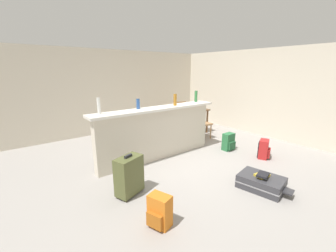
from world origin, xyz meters
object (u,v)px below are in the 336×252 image
object	(u,v)px
dining_chair_far_side	(179,114)
suitcase_flat_charcoal	(261,182)
bottle_blue	(138,104)
book_stack	(262,175)
bottle_white	(99,106)
bottle_green	(196,96)
dining_table	(188,112)
dining_chair_near_partition	(201,120)
backpack_red	(264,149)
suitcase_upright_olive	(129,175)
bottle_amber	(175,100)
backpack_green	(229,142)
backpack_orange	(159,211)

from	to	relation	value
dining_chair_far_side	suitcase_flat_charcoal	bearing A→B (deg)	-109.56
bottle_blue	book_stack	xyz separation A→B (m)	(1.01, -2.21, -0.99)
bottle_white	bottle_green	distance (m)	2.45
dining_table	bottle_white	bearing A→B (deg)	-162.32
dining_chair_near_partition	backpack_red	world-z (taller)	dining_chair_near_partition
bottle_green	suitcase_flat_charcoal	size ratio (longest dim) A/B	0.31
bottle_green	suitcase_flat_charcoal	bearing A→B (deg)	-105.59
dining_chair_far_side	bottle_white	bearing A→B (deg)	-154.66
suitcase_flat_charcoal	suitcase_upright_olive	size ratio (longest dim) A/B	1.31
bottle_amber	dining_chair_near_partition	world-z (taller)	bottle_amber
dining_table	backpack_red	distance (m)	2.54
bottle_amber	backpack_green	xyz separation A→B (m)	(1.19, -0.63, -1.07)
dining_chair_far_side	backpack_orange	world-z (taller)	dining_chair_far_side
backpack_green	bottle_amber	bearing A→B (deg)	151.98
dining_chair_near_partition	book_stack	distance (m)	2.87
dining_chair_far_side	book_stack	bearing A→B (deg)	-109.68
dining_chair_far_side	backpack_orange	bearing A→B (deg)	-133.31
backpack_red	backpack_orange	bearing A→B (deg)	-173.83
dining_table	bottle_amber	bearing A→B (deg)	-142.86
dining_table	book_stack	bearing A→B (deg)	-112.05
bottle_amber	dining_chair_near_partition	bearing A→B (deg)	19.47
bottle_blue	bottle_green	xyz separation A→B (m)	(1.63, -0.00, 0.03)
backpack_red	suitcase_upright_olive	xyz separation A→B (m)	(-3.05, 0.53, 0.13)
dining_chair_near_partition	bottle_green	bearing A→B (deg)	-148.86
suitcase_upright_olive	backpack_green	bearing A→B (deg)	5.29
dining_chair_far_side	bottle_blue	bearing A→B (deg)	-147.95
dining_chair_near_partition	bottle_blue	bearing A→B (deg)	-170.66
suitcase_flat_charcoal	backpack_orange	size ratio (longest dim) A/B	2.08
suitcase_flat_charcoal	book_stack	world-z (taller)	book_stack
bottle_blue	dining_table	world-z (taller)	bottle_blue
dining_table	backpack_green	size ratio (longest dim) A/B	2.62
backpack_red	backpack_green	bearing A→B (deg)	105.04
bottle_blue	dining_chair_far_side	bearing A→B (deg)	32.05
bottle_green	book_stack	distance (m)	2.51
book_stack	suitcase_upright_olive	bearing A→B (deg)	146.33
bottle_blue	bottle_amber	distance (m)	0.88
dining_chair_near_partition	backpack_green	size ratio (longest dim) A/B	2.21
suitcase_flat_charcoal	backpack_orange	xyz separation A→B (m)	(-1.84, 0.32, 0.09)
bottle_amber	dining_chair_near_partition	size ratio (longest dim) A/B	0.28
dining_table	backpack_orange	size ratio (longest dim) A/B	2.62
bottle_green	backpack_green	xyz separation A→B (m)	(0.42, -0.75, -1.08)
bottle_blue	bottle_amber	world-z (taller)	bottle_amber
backpack_green	suitcase_upright_olive	size ratio (longest dim) A/B	0.63
bottle_amber	backpack_orange	distance (m)	2.66
dining_table	backpack_red	xyz separation A→B (m)	(-0.02, -2.50, -0.44)
backpack_green	dining_chair_far_side	bearing A→B (deg)	83.27
dining_chair_near_partition	dining_chair_far_side	bearing A→B (deg)	86.59
bottle_white	bottle_blue	distance (m)	0.82
bottle_white	suitcase_flat_charcoal	bearing A→B (deg)	-49.52
bottle_blue	backpack_green	size ratio (longest dim) A/B	0.50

